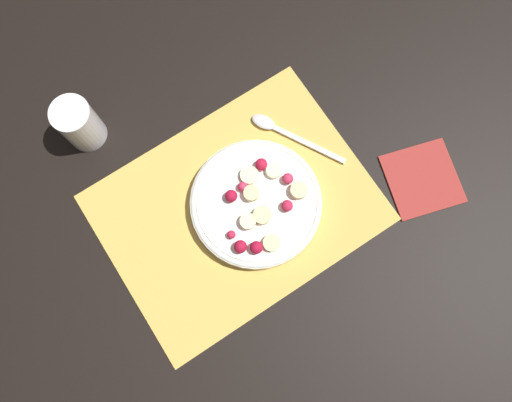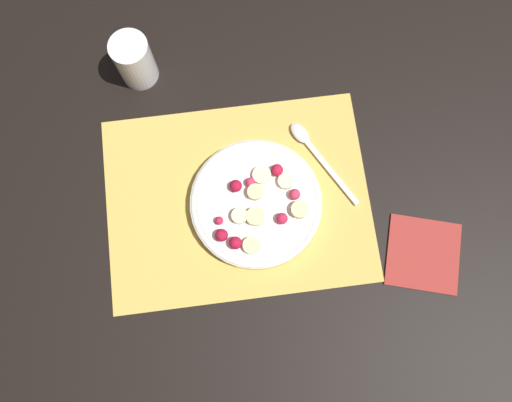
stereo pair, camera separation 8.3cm
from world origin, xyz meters
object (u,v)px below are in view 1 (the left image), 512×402
Objects in this scene: drinking_glass at (79,124)px; napkin at (423,179)px; spoon at (280,130)px; fruit_bowl at (256,203)px.

napkin is at bearing 138.82° from drinking_glass.
drinking_glass is (0.29, -0.19, 0.04)m from spoon.
spoon is 0.35m from drinking_glass.
napkin is at bearing -172.28° from spoon.
spoon is at bearing -52.63° from napkin.
fruit_bowl is 0.33m from drinking_glass.
spoon reaches higher than napkin.
spoon is 1.70× the size of drinking_glass.
fruit_bowl is 1.48× the size of napkin.
spoon is at bearing -140.59° from fruit_bowl.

